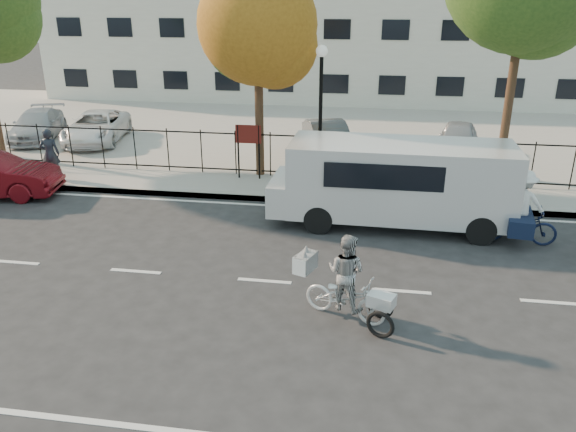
% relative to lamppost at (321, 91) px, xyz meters
% --- Properties ---
extents(ground, '(120.00, 120.00, 0.00)m').
position_rel_lamppost_xyz_m(ground, '(-0.50, -6.80, -3.11)').
color(ground, '#333334').
extents(road_markings, '(60.00, 9.52, 0.01)m').
position_rel_lamppost_xyz_m(road_markings, '(-0.50, -6.80, -3.11)').
color(road_markings, silver).
rests_on(road_markings, ground).
extents(curb, '(60.00, 0.10, 0.15)m').
position_rel_lamppost_xyz_m(curb, '(-0.50, -1.75, -3.04)').
color(curb, '#A8A399').
rests_on(curb, ground).
extents(sidewalk, '(60.00, 2.20, 0.15)m').
position_rel_lamppost_xyz_m(sidewalk, '(-0.50, -0.70, -3.04)').
color(sidewalk, '#A8A399').
rests_on(sidewalk, ground).
extents(parking_lot, '(60.00, 15.60, 0.15)m').
position_rel_lamppost_xyz_m(parking_lot, '(-0.50, 8.20, -3.04)').
color(parking_lot, '#A8A399').
rests_on(parking_lot, ground).
extents(iron_fence, '(58.00, 0.06, 1.50)m').
position_rel_lamppost_xyz_m(iron_fence, '(-0.50, 0.40, -2.21)').
color(iron_fence, black).
rests_on(iron_fence, sidewalk).
extents(building, '(34.00, 10.00, 6.00)m').
position_rel_lamppost_xyz_m(building, '(-0.50, 18.20, -0.11)').
color(building, silver).
rests_on(building, ground).
extents(lamppost, '(0.36, 0.36, 4.33)m').
position_rel_lamppost_xyz_m(lamppost, '(0.00, 0.00, 0.00)').
color(lamppost, black).
rests_on(lamppost, sidewalk).
extents(street_sign, '(0.85, 0.06, 1.80)m').
position_rel_lamppost_xyz_m(street_sign, '(-2.35, 0.00, -1.70)').
color(street_sign, black).
rests_on(street_sign, sidewalk).
extents(zebra_trike, '(2.03, 1.36, 1.76)m').
position_rel_lamppost_xyz_m(zebra_trike, '(1.34, -8.01, -2.43)').
color(zebra_trike, white).
rests_on(zebra_trike, ground).
extents(bull_bike, '(2.10, 1.46, 1.92)m').
position_rel_lamppost_xyz_m(bull_bike, '(5.41, -3.76, -2.35)').
color(bull_bike, '#0F1834').
rests_on(bull_bike, ground).
extents(white_van, '(6.43, 2.28, 2.27)m').
position_rel_lamppost_xyz_m(white_van, '(2.34, -3.00, -1.86)').
color(white_van, silver).
rests_on(white_van, ground).
extents(pedestrian, '(0.71, 0.58, 1.69)m').
position_rel_lamppost_xyz_m(pedestrian, '(-8.85, -1.02, -2.12)').
color(pedestrian, black).
rests_on(pedestrian, sidewalk).
extents(lot_car_a, '(2.77, 4.43, 1.20)m').
position_rel_lamppost_xyz_m(lot_car_a, '(-12.39, 3.98, -2.36)').
color(lot_car_a, '#B6B9BE').
rests_on(lot_car_a, parking_lot).
extents(lot_car_b, '(2.85, 4.74, 1.23)m').
position_rel_lamppost_xyz_m(lot_car_b, '(-9.71, 3.95, -2.35)').
color(lot_car_b, white).
rests_on(lot_car_b, parking_lot).
extents(lot_car_c, '(2.48, 4.17, 1.30)m').
position_rel_lamppost_xyz_m(lot_car_c, '(-0.00, 3.17, -2.31)').
color(lot_car_c, '#484C4F').
rests_on(lot_car_c, parking_lot).
extents(lot_car_d, '(1.96, 3.66, 1.18)m').
position_rel_lamppost_xyz_m(lot_car_d, '(4.93, 4.40, -2.37)').
color(lot_car_d, '#A5A7AC').
rests_on(lot_car_d, parking_lot).
extents(tree_mid, '(3.77, 3.77, 6.91)m').
position_rel_lamppost_xyz_m(tree_mid, '(-1.94, 0.56, 1.72)').
color(tree_mid, '#442D1D').
rests_on(tree_mid, ground).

